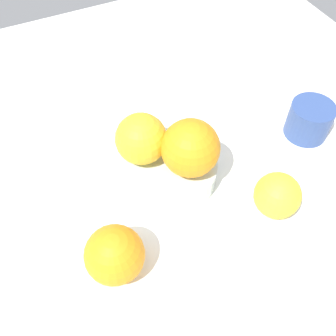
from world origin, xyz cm
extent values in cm
cube|color=white|center=(0.00, 0.00, -1.00)|extent=(110.00, 110.00, 2.00)
cylinder|color=silver|center=(0.00, 0.00, 0.35)|extent=(9.60, 9.60, 0.71)
cylinder|color=silver|center=(0.00, 0.00, 1.97)|extent=(15.48, 15.48, 3.94)
sphere|color=orange|center=(-2.52, 2.28, 8.32)|extent=(8.76, 8.76, 8.76)
sphere|color=yellow|center=(3.10, -2.83, 7.90)|extent=(7.91, 7.91, 7.91)
sphere|color=orange|center=(13.08, 11.14, 4.03)|extent=(8.07, 8.07, 8.07)
sphere|color=yellow|center=(-11.94, 12.36, 3.50)|extent=(6.99, 6.99, 6.99)
cylinder|color=#334C8C|center=(-26.31, 1.63, 3.13)|extent=(7.49, 7.49, 6.27)
camera|label=1|loc=(16.44, 34.34, 51.28)|focal=41.77mm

